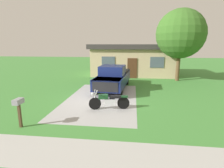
# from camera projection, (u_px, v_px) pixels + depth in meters

# --- Properties ---
(ground_plane) EXTENTS (80.00, 80.00, 0.00)m
(ground_plane) POSITION_uv_depth(u_px,v_px,m) (102.00, 99.00, 11.59)
(ground_plane) COLOR #418337
(driveway_pad) EXTENTS (4.46, 8.02, 0.01)m
(driveway_pad) POSITION_uv_depth(u_px,v_px,m) (102.00, 99.00, 11.59)
(driveway_pad) COLOR #A3A3A3
(driveway_pad) RESTS_ON ground
(sidewalk_strip) EXTENTS (36.00, 1.80, 0.01)m
(sidewalk_strip) POSITION_uv_depth(u_px,v_px,m) (70.00, 153.00, 5.77)
(sidewalk_strip) COLOR #ABABA6
(sidewalk_strip) RESTS_ON ground
(motorcycle) EXTENTS (2.20, 0.76, 1.09)m
(motorcycle) POSITION_uv_depth(u_px,v_px,m) (109.00, 101.00, 9.64)
(motorcycle) COLOR black
(motorcycle) RESTS_ON ground
(pickup_truck) EXTENTS (2.48, 5.77, 1.90)m
(pickup_truck) POSITION_uv_depth(u_px,v_px,m) (114.00, 77.00, 14.07)
(pickup_truck) COLOR black
(pickup_truck) RESTS_ON ground
(mailbox) EXTENTS (0.26, 0.48, 1.26)m
(mailbox) POSITION_uv_depth(u_px,v_px,m) (19.00, 105.00, 7.39)
(mailbox) COLOR #4C3823
(mailbox) RESTS_ON ground
(shade_tree) EXTENTS (4.57, 4.57, 6.73)m
(shade_tree) POSITION_uv_depth(u_px,v_px,m) (181.00, 34.00, 16.60)
(shade_tree) COLOR brown
(shade_tree) RESTS_ON ground
(neighbor_house) EXTENTS (9.60, 5.60, 3.50)m
(neighbor_house) POSITION_uv_depth(u_px,v_px,m) (132.00, 59.00, 20.86)
(neighbor_house) COLOR tan
(neighbor_house) RESTS_ON ground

